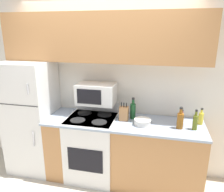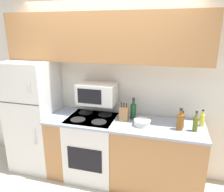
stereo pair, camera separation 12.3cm
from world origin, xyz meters
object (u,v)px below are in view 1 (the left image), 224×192
knife_block (124,113)px  bottle_cooking_spray (201,118)px  stove (92,146)px  bowl (143,122)px  bottle_whiskey (180,120)px  bottle_olive_oil (195,122)px  bottle_wine_green (133,110)px  microwave (96,94)px  refrigerator (32,117)px  bottle_hot_sauce (182,119)px

knife_block → bottle_cooking_spray: size_ratio=1.16×
stove → knife_block: (0.45, 0.03, 0.54)m
bowl → bottle_whiskey: bearing=-0.3°
bowl → bottle_olive_oil: size_ratio=0.85×
bowl → bottle_wine_green: (-0.15, 0.19, 0.08)m
microwave → bowl: 0.76m
microwave → bottle_olive_oil: (1.32, -0.20, -0.22)m
knife_block → bottle_cooking_spray: (1.00, 0.10, -0.01)m
bottle_olive_oil → bottle_wine_green: bottle_wine_green is taller
bottle_whiskey → refrigerator: bearing=177.9°
bottle_whiskey → knife_block: bearing=172.5°
bottle_olive_oil → bottle_wine_green: bearing=167.1°
knife_block → bottle_whiskey: bearing=-7.5°
refrigerator → bottle_hot_sauce: refrigerator is taller
refrigerator → bottle_wine_green: 1.53m
bottle_olive_oil → bottle_cooking_spray: 0.21m
bottle_wine_green → bottle_cooking_spray: bearing=0.3°
bowl → bottle_hot_sauce: bearing=14.2°
stove → bottle_hot_sauce: size_ratio=5.45×
microwave → bottle_wine_green: microwave is taller
knife_block → bottle_hot_sauce: (0.76, 0.03, -0.02)m
microwave → knife_block: microwave is taller
refrigerator → bowl: 1.67m
bowl → bottle_olive_oil: 0.64m
microwave → bottle_hot_sauce: 1.20m
microwave → knife_block: bearing=-14.4°
knife_block → bottle_olive_oil: bottle_olive_oil is taller
stove → microwave: bearing=76.5°
microwave → bottle_cooking_spray: (1.42, -0.01, -0.23)m
knife_block → bottle_olive_oil: size_ratio=0.98×
knife_block → bowl: bearing=-19.6°
microwave → bottle_olive_oil: bearing=-8.5°
refrigerator → stove: size_ratio=1.54×
stove → microwave: microwave is taller
bottle_wine_green → bottle_hot_sauce: bearing=-5.3°
bottle_wine_green → stove: bearing=-167.6°
stove → bottle_cooking_spray: size_ratio=4.96×
stove → knife_block: knife_block is taller
knife_block → bottle_hot_sauce: bearing=2.4°
bowl → bottle_olive_oil: (0.64, 0.00, 0.06)m
stove → bottle_olive_oil: bearing=-2.5°
bottle_hot_sauce → bowl: bearing=-165.8°
refrigerator → bottle_wine_green: bearing=4.1°
bottle_olive_oil → bottle_wine_green: (-0.79, 0.18, 0.02)m
refrigerator → bottle_olive_oil: bearing=-1.8°
knife_block → bottle_hot_sauce: 0.76m
stove → bottle_whiskey: 1.30m
bottle_cooking_spray → refrigerator: bearing=-177.3°
stove → bowl: stove is taller
stove → bowl: bearing=-5.0°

